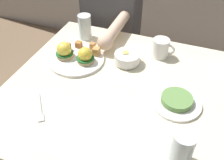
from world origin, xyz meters
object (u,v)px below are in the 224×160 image
at_px(coffee_mug, 161,48).
at_px(diner_person, 111,29).
at_px(water_glass_near, 181,150).
at_px(side_plate, 177,101).
at_px(fruit_bowl, 127,58).
at_px(eggs_benedict_plate, 76,56).
at_px(fork, 40,109).
at_px(dining_table, 144,113).
at_px(water_glass_extra, 85,28).

height_order(coffee_mug, diner_person, diner_person).
distance_m(water_glass_near, side_plate, 0.27).
bearing_deg(coffee_mug, fruit_bowl, -140.04).
distance_m(eggs_benedict_plate, coffee_mug, 0.41).
bearing_deg(water_glass_near, fruit_bowl, 126.29).
relative_size(fruit_bowl, fork, 0.90).
distance_m(coffee_mug, fork, 0.63).
xyz_separation_m(eggs_benedict_plate, coffee_mug, (0.37, 0.18, 0.02)).
distance_m(eggs_benedict_plate, diner_person, 0.50).
bearing_deg(eggs_benedict_plate, fork, -87.94).
height_order(fork, side_plate, side_plate).
distance_m(coffee_mug, side_plate, 0.32).
distance_m(dining_table, water_glass_extra, 0.56).
distance_m(fruit_bowl, water_glass_near, 0.54).
relative_size(coffee_mug, water_glass_near, 0.81).
distance_m(dining_table, water_glass_near, 0.35).
bearing_deg(fruit_bowl, dining_table, -50.81).
xyz_separation_m(eggs_benedict_plate, water_glass_near, (0.55, -0.37, 0.04)).
distance_m(dining_table, fruit_bowl, 0.27).
xyz_separation_m(fork, diner_person, (-0.02, 0.82, -0.09)).
bearing_deg(dining_table, water_glass_near, -55.92).
xyz_separation_m(dining_table, fork, (-0.37, -0.22, 0.11)).
bearing_deg(fork, side_plate, 24.47).
bearing_deg(water_glass_near, side_plate, 101.28).
bearing_deg(coffee_mug, diner_person, 141.13).
bearing_deg(fork, water_glass_near, -3.64).
xyz_separation_m(dining_table, eggs_benedict_plate, (-0.38, 0.12, 0.13)).
bearing_deg(diner_person, fruit_bowl, -59.70).
xyz_separation_m(water_glass_near, water_glass_extra, (-0.60, 0.57, -0.01)).
bearing_deg(dining_table, fruit_bowl, 129.19).
bearing_deg(side_plate, eggs_benedict_plate, 167.46).
bearing_deg(eggs_benedict_plate, diner_person, 91.27).
bearing_deg(dining_table, eggs_benedict_plate, 163.16).
height_order(fork, diner_person, diner_person).
distance_m(eggs_benedict_plate, water_glass_near, 0.67).
bearing_deg(water_glass_extra, fruit_bowl, -26.36).
height_order(dining_table, coffee_mug, coffee_mug).
height_order(water_glass_near, water_glass_extra, water_glass_near).
xyz_separation_m(fruit_bowl, fork, (-0.22, -0.40, -0.03)).
relative_size(dining_table, side_plate, 6.00).
bearing_deg(dining_table, diner_person, 123.17).
distance_m(eggs_benedict_plate, water_glass_extra, 0.21).
xyz_separation_m(eggs_benedict_plate, diner_person, (-0.01, 0.49, -0.12)).
distance_m(water_glass_near, diner_person, 1.03).
bearing_deg(fruit_bowl, diner_person, 120.30).
bearing_deg(coffee_mug, fork, -124.90).
bearing_deg(eggs_benedict_plate, side_plate, -12.54).
distance_m(dining_table, diner_person, 0.72).
xyz_separation_m(fork, water_glass_extra, (-0.06, 0.54, 0.05)).
bearing_deg(fruit_bowl, eggs_benedict_plate, -164.52).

